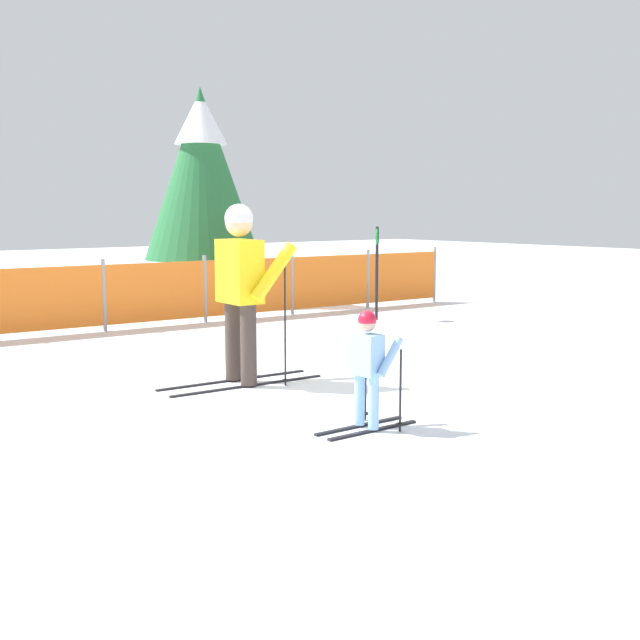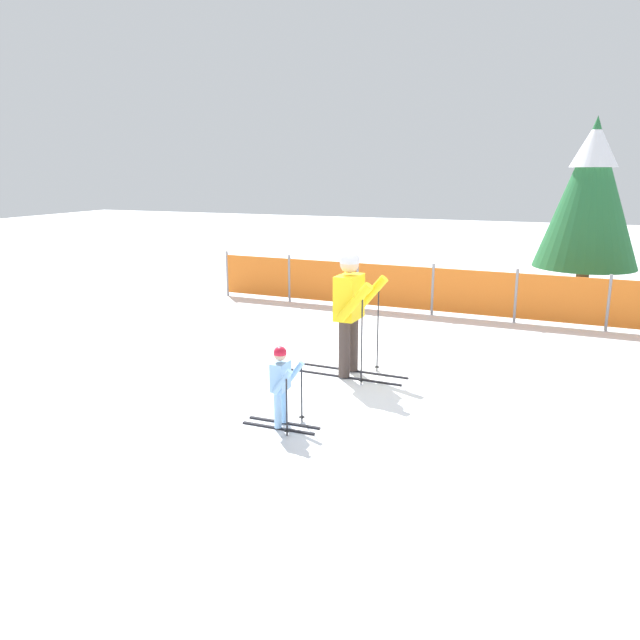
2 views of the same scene
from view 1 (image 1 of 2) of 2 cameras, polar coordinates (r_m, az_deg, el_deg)
name	(u,v)px [view 1 (image 1 of 2)]	position (r m, az deg, el deg)	size (l,w,h in m)	color
ground_plane	(253,385)	(8.30, -4.78, -4.65)	(60.00, 60.00, 0.00)	white
skier_adult	(242,278)	(8.24, -5.59, 3.01)	(1.77, 0.80, 1.85)	black
skier_child	(368,362)	(6.55, 3.44, -2.97)	(0.92, 0.50, 0.99)	black
safety_fence	(156,292)	(12.62, -11.56, 1.97)	(11.72, 0.53, 1.08)	gray
conifer_far	(201,171)	(15.48, -8.43, 10.43)	(2.19, 2.19, 4.07)	#4C3823
trail_marker	(377,263)	(13.10, 4.08, 4.07)	(0.23, 0.19, 1.53)	black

